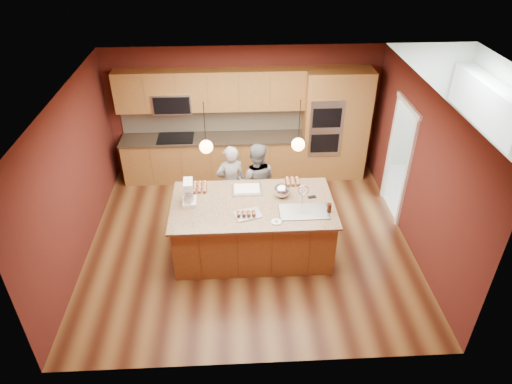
{
  "coord_description": "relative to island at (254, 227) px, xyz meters",
  "views": [
    {
      "loc": [
        -0.21,
        -6.22,
        5.12
      ],
      "look_at": [
        0.11,
        -0.1,
        1.08
      ],
      "focal_mm": 32.0,
      "sensor_mm": 36.0,
      "label": 1
    }
  ],
  "objects": [
    {
      "name": "wall_right",
      "position": [
        2.68,
        0.25,
        0.86
      ],
      "size": [
        0.0,
        5.0,
        5.0
      ],
      "primitive_type": "plane",
      "rotation": [
        1.57,
        0.0,
        -1.57
      ],
      "color": "#501C16",
      "rests_on": "ground"
    },
    {
      "name": "ceiling",
      "position": [
        -0.07,
        0.25,
        2.21
      ],
      "size": [
        5.5,
        5.5,
        0.0
      ],
      "primitive_type": "plane",
      "rotation": [
        3.14,
        0.0,
        0.0
      ],
      "color": "white",
      "rests_on": "ground"
    },
    {
      "name": "person_left",
      "position": [
        -0.36,
        0.98,
        0.25
      ],
      "size": [
        0.61,
        0.48,
        1.48
      ],
      "primitive_type": "imported",
      "rotation": [
        0.0,
        0.0,
        3.41
      ],
      "color": "black",
      "rests_on": "floor"
    },
    {
      "name": "island",
      "position": [
        0.0,
        0.0,
        0.0
      ],
      "size": [
        2.61,
        1.46,
        1.34
      ],
      "color": "olive",
      "rests_on": "floor"
    },
    {
      "name": "washer",
      "position": [
        4.11,
        1.09,
        -0.04
      ],
      "size": [
        0.64,
        0.65,
        0.9
      ],
      "primitive_type": "cube",
      "rotation": [
        0.0,
        0.0,
        -0.15
      ],
      "color": "white",
      "rests_on": "floor"
    },
    {
      "name": "plate",
      "position": [
        0.32,
        -0.5,
        0.48
      ],
      "size": [
        0.16,
        0.16,
        0.01
      ],
      "primitive_type": "cylinder",
      "color": "white",
      "rests_on": "island"
    },
    {
      "name": "dryer",
      "position": [
        4.13,
        1.74,
        0.05
      ],
      "size": [
        0.68,
        0.7,
        1.09
      ],
      "primitive_type": "cube",
      "rotation": [
        0.0,
        0.0,
        0.0
      ],
      "color": "white",
      "rests_on": "floor"
    },
    {
      "name": "cupcakes_left",
      "position": [
        -0.88,
        0.49,
        0.51
      ],
      "size": [
        0.25,
        0.34,
        0.08
      ],
      "primitive_type": null,
      "color": "#D28153",
      "rests_on": "island"
    },
    {
      "name": "pendant_left",
      "position": [
        -0.69,
        0.0,
        1.51
      ],
      "size": [
        0.2,
        0.2,
        0.8
      ],
      "color": "black",
      "rests_on": "ceiling"
    },
    {
      "name": "cooling_rack",
      "position": [
        -0.11,
        -0.3,
        0.48
      ],
      "size": [
        0.46,
        0.38,
        0.02
      ],
      "primitive_type": "cube",
      "rotation": [
        0.0,
        0.0,
        0.28
      ],
      "color": "#B3B6BA",
      "rests_on": "island"
    },
    {
      "name": "oven_column",
      "position": [
        1.78,
        2.45,
        0.66
      ],
      "size": [
        1.3,
        0.62,
        2.3
      ],
      "color": "olive",
      "rests_on": "floor"
    },
    {
      "name": "pendant_right",
      "position": [
        0.66,
        0.0,
        1.51
      ],
      "size": [
        0.2,
        0.2,
        0.8
      ],
      "color": "black",
      "rests_on": "ceiling"
    },
    {
      "name": "person_right",
      "position": [
        0.09,
        0.98,
        0.27
      ],
      "size": [
        0.8,
        0.66,
        1.51
      ],
      "primitive_type": "imported",
      "rotation": [
        0.0,
        0.0,
        3.01
      ],
      "color": "gray",
      "rests_on": "floor"
    },
    {
      "name": "floor",
      "position": [
        -0.07,
        0.25,
        -0.49
      ],
      "size": [
        5.5,
        5.5,
        0.0
      ],
      "primitive_type": "plane",
      "color": "#441F11",
      "rests_on": "ground"
    },
    {
      "name": "doorway_trim",
      "position": [
        2.66,
        1.05,
        0.56
      ],
      "size": [
        0.08,
        1.11,
        2.2
      ],
      "primitive_type": null,
      "color": "white",
      "rests_on": "wall_right"
    },
    {
      "name": "mixing_bowl",
      "position": [
        0.47,
        0.2,
        0.58
      ],
      "size": [
        0.27,
        0.27,
        0.23
      ],
      "primitive_type": "ellipsoid",
      "color": "silver",
      "rests_on": "island"
    },
    {
      "name": "wall_back",
      "position": [
        -0.07,
        2.75,
        0.86
      ],
      "size": [
        5.5,
        0.0,
        5.5
      ],
      "primitive_type": "plane",
      "rotation": [
        1.57,
        0.0,
        0.0
      ],
      "color": "#501C16",
      "rests_on": "ground"
    },
    {
      "name": "tumbler",
      "position": [
        1.16,
        -0.27,
        0.54
      ],
      "size": [
        0.07,
        0.07,
        0.15
      ],
      "primitive_type": "cylinder",
      "color": "#321509",
      "rests_on": "island"
    },
    {
      "name": "stand_mixer",
      "position": [
        -1.02,
        0.08,
        0.64
      ],
      "size": [
        0.23,
        0.31,
        0.41
      ],
      "rotation": [
        0.0,
        0.0,
        0.05
      ],
      "color": "white",
      "rests_on": "island"
    },
    {
      "name": "laundry_room",
      "position": [
        4.28,
        1.45,
        1.46
      ],
      "size": [
        2.6,
        2.7,
        2.7
      ],
      "color": "beige",
      "rests_on": "ground"
    },
    {
      "name": "wall_left",
      "position": [
        -2.82,
        0.25,
        0.86
      ],
      "size": [
        0.0,
        5.0,
        5.0
      ],
      "primitive_type": "plane",
      "rotation": [
        1.57,
        0.0,
        1.57
      ],
      "color": "#501C16",
      "rests_on": "ground"
    },
    {
      "name": "cupcakes_rack",
      "position": [
        -0.13,
        -0.32,
        0.52
      ],
      "size": [
        0.31,
        0.16,
        0.07
      ],
      "primitive_type": null,
      "color": "#D28153",
      "rests_on": "island"
    },
    {
      "name": "sheet_cake",
      "position": [
        -0.1,
        0.39,
        0.49
      ],
      "size": [
        0.49,
        0.36,
        0.05
      ],
      "rotation": [
        0.0,
        0.0,
        -0.01
      ],
      "color": "silver",
      "rests_on": "island"
    },
    {
      "name": "phone",
      "position": [
        0.96,
        0.14,
        0.47
      ],
      "size": [
        0.15,
        0.1,
        0.01
      ],
      "primitive_type": "cube",
      "rotation": [
        0.0,
        0.0,
        0.23
      ],
      "color": "black",
      "rests_on": "island"
    },
    {
      "name": "cabinet_run",
      "position": [
        -0.75,
        2.5,
        0.49
      ],
      "size": [
        3.74,
        0.64,
        2.3
      ],
      "color": "olive",
      "rests_on": "floor"
    },
    {
      "name": "wall_front",
      "position": [
        -0.07,
        -2.25,
        0.86
      ],
      "size": [
        5.5,
        0.0,
        5.5
      ],
      "primitive_type": "plane",
      "rotation": [
        -1.57,
        0.0,
        0.0
      ],
      "color": "#501C16",
      "rests_on": "ground"
    },
    {
      "name": "cupcakes_right",
      "position": [
        0.69,
        0.58,
        0.51
      ],
      "size": [
        0.25,
        0.25,
        0.08
      ],
      "primitive_type": null,
      "color": "#D28153",
      "rests_on": "island"
    }
  ]
}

